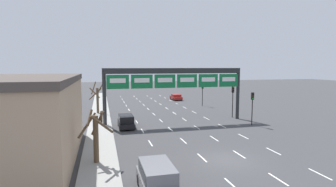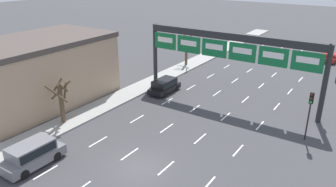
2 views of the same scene
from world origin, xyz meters
name	(u,v)px [view 1 (image 1 of 2)]	position (x,y,z in m)	size (l,w,h in m)	color
ground_plane	(227,160)	(0.00, 0.00, 0.00)	(220.00, 220.00, 0.00)	#3D3D3F
sidewalk_left	(99,172)	(-9.65, 0.00, 0.07)	(2.80, 110.00, 0.15)	#999993
lane_dashes	(178,124)	(0.00, 13.50, 0.00)	(10.02, 67.00, 0.01)	white
sign_gantry	(176,78)	(0.00, 14.61, 5.77)	(18.56, 0.70, 7.11)	#232628
building_near	(16,120)	(-15.70, 3.56, 3.29)	(8.66, 15.32, 6.57)	tan
suv_black	(126,121)	(-6.62, 12.98, 0.86)	(1.81, 4.06, 1.54)	black
suv_grey	(157,177)	(-6.38, -3.90, 0.97)	(1.94, 4.39, 1.75)	slate
car_red	(176,97)	(6.45, 36.75, 0.69)	(1.94, 3.93, 1.27)	maroon
traffic_light_near_gantry	(253,102)	(8.80, 10.56, 2.95)	(0.30, 0.35, 4.11)	black
traffic_light_mid_block	(203,90)	(8.73, 27.00, 2.96)	(0.30, 0.35, 4.12)	black
traffic_light_far_end	(233,95)	(8.86, 15.70, 3.21)	(0.30, 0.35, 4.49)	black
tree_bare_closest	(97,97)	(-10.09, 23.44, 2.57)	(2.20, 2.50, 4.83)	brown
tree_bare_second	(96,133)	(-9.86, 1.72, 2.36)	(2.64, 2.65, 3.96)	brown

